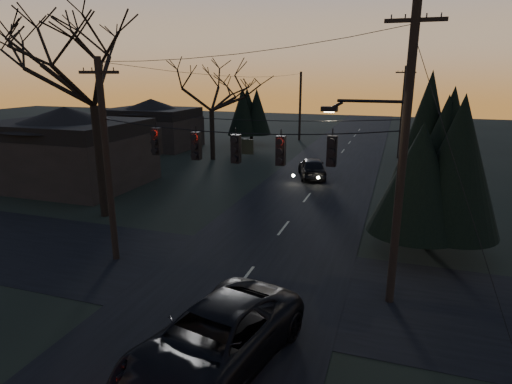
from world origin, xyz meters
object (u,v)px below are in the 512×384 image
(bare_tree_left, at_px, (89,57))
(utility_pole_right, at_px, (389,301))
(utility_pole_far_l, at_px, (299,140))
(sedan_oncoming_a, at_px, (312,168))
(utility_pole_far_r, at_px, (398,158))
(evergreen_right, at_px, (439,148))
(suv_near, at_px, (214,340))
(utility_pole_left, at_px, (116,259))

(bare_tree_left, bearing_deg, utility_pole_right, -16.89)
(utility_pole_far_l, xyz_separation_m, sedan_oncoming_a, (5.20, -18.44, 0.80))
(utility_pole_far_r, height_order, evergreen_right, evergreen_right)
(utility_pole_far_r, bearing_deg, suv_near, -97.69)
(utility_pole_far_l, xyz_separation_m, evergreen_right, (13.02, -30.54, 4.72))
(suv_near, bearing_deg, bare_tree_left, 151.02)
(suv_near, xyz_separation_m, sedan_oncoming_a, (-1.81, 22.78, -0.06))
(utility_pole_right, distance_m, suv_near, 6.94)
(utility_pole_far_r, xyz_separation_m, utility_pole_far_l, (-11.50, 8.00, 0.00))
(utility_pole_left, distance_m, utility_pole_far_r, 30.27)
(utility_pole_right, height_order, sedan_oncoming_a, utility_pole_right)
(utility_pole_left, distance_m, bare_tree_left, 10.74)
(utility_pole_far_l, bearing_deg, utility_pole_left, -90.00)
(utility_pole_right, xyz_separation_m, utility_pole_far_l, (-11.50, 36.00, 0.00))
(bare_tree_left, relative_size, sedan_oncoming_a, 2.64)
(utility_pole_left, height_order, utility_pole_far_r, same)
(utility_pole_left, distance_m, utility_pole_far_l, 36.00)
(utility_pole_far_r, distance_m, suv_near, 33.53)
(utility_pole_left, height_order, bare_tree_left, bare_tree_left)
(utility_pole_left, bearing_deg, utility_pole_right, 0.00)
(utility_pole_far_l, relative_size, evergreen_right, 0.97)
(sedan_oncoming_a, bearing_deg, utility_pole_left, 56.42)
(utility_pole_right, xyz_separation_m, utility_pole_far_r, (0.00, 28.00, 0.00))
(evergreen_right, height_order, suv_near, evergreen_right)
(utility_pole_left, relative_size, suv_near, 1.37)
(suv_near, distance_m, sedan_oncoming_a, 22.85)
(utility_pole_right, height_order, suv_near, utility_pole_right)
(utility_pole_left, distance_m, suv_near, 8.78)
(suv_near, bearing_deg, utility_pole_right, 62.01)
(bare_tree_left, relative_size, evergreen_right, 1.50)
(sedan_oncoming_a, bearing_deg, evergreen_right, 105.79)
(utility_pole_right, xyz_separation_m, evergreen_right, (1.52, 5.46, 4.72))
(utility_pole_far_r, relative_size, evergreen_right, 1.03)
(utility_pole_left, relative_size, evergreen_right, 1.03)
(suv_near, height_order, sedan_oncoming_a, suv_near)
(utility_pole_right, bearing_deg, suv_near, -130.69)
(utility_pole_far_l, relative_size, sedan_oncoming_a, 1.71)
(utility_pole_right, relative_size, utility_pole_far_l, 1.25)
(utility_pole_far_l, height_order, evergreen_right, evergreen_right)
(bare_tree_left, distance_m, suv_near, 16.92)
(evergreen_right, bearing_deg, utility_pole_right, -105.56)
(utility_pole_right, relative_size, sedan_oncoming_a, 2.13)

